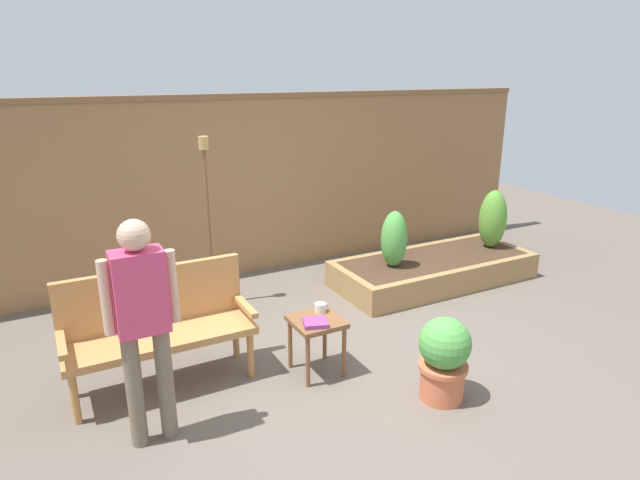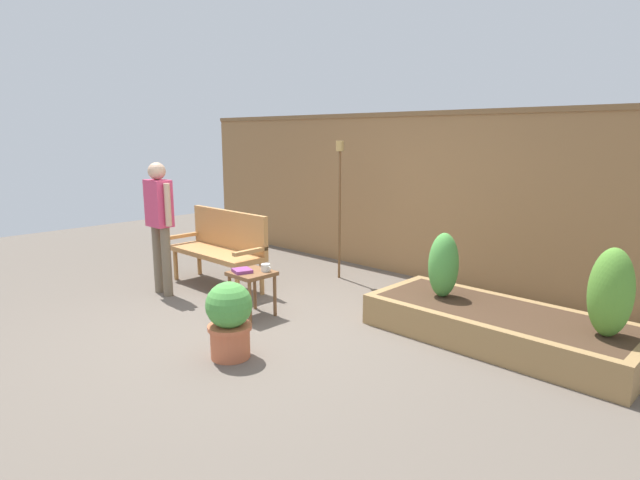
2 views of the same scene
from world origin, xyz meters
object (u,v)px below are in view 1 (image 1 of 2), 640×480
shrub_near_bench (394,239)px  shrub_far_corner (493,219)px  cup_on_table (320,308)px  book_on_table (316,323)px  garden_bench (157,320)px  side_table (317,329)px  person_by_bench (142,315)px  potted_boxwood (444,357)px  tiki_torch (207,193)px

shrub_near_bench → shrub_far_corner: 1.48m
cup_on_table → book_on_table: 0.24m
garden_bench → side_table: bearing=-21.7°
book_on_table → person_by_bench: person_by_bench is taller
side_table → shrub_far_corner: (3.05, 1.13, 0.26)m
person_by_bench → garden_bench: bearing=73.8°
garden_bench → potted_boxwood: size_ratio=2.17×
book_on_table → potted_boxwood: (0.73, -0.70, -0.14)m
book_on_table → cup_on_table: bearing=71.2°
side_table → shrub_near_bench: 1.94m
book_on_table → tiki_torch: tiki_torch is taller
shrub_near_bench → shrub_far_corner: bearing=0.0°
tiki_torch → shrub_far_corner: bearing=-10.2°
person_by_bench → cup_on_table: bearing=13.6°
book_on_table → potted_boxwood: bearing=-25.5°
side_table → potted_boxwood: 1.03m
cup_on_table → person_by_bench: (-1.47, -0.35, 0.41)m
potted_boxwood → garden_bench: bearing=145.8°
shrub_near_bench → shrub_far_corner: (1.48, 0.00, 0.04)m
shrub_near_bench → side_table: bearing=-144.2°
shrub_far_corner → garden_bench: bearing=-171.1°
tiki_torch → side_table: bearing=-78.8°
book_on_table → tiki_torch: size_ratio=0.11×
potted_boxwood → book_on_table: bearing=136.1°
side_table → shrub_far_corner: 3.26m
garden_bench → shrub_near_bench: bearing=13.6°
cup_on_table → shrub_far_corner: size_ratio=0.18×
side_table → tiki_torch: bearing=101.2°
book_on_table → potted_boxwood: 1.02m
tiki_torch → book_on_table: bearing=-80.9°
potted_boxwood → tiki_torch: tiki_torch is taller
cup_on_table → potted_boxwood: potted_boxwood is taller
potted_boxwood → person_by_bench: (-2.05, 0.54, 0.58)m
garden_bench → side_table: 1.27m
cup_on_table → book_on_table: bearing=-127.2°
shrub_far_corner → cup_on_table: bearing=-160.9°
potted_boxwood → tiki_torch: (-1.02, 2.52, 0.86)m
garden_bench → person_by_bench: size_ratio=0.92×
shrub_far_corner → book_on_table: bearing=-158.6°
cup_on_table → tiki_torch: 1.83m
book_on_table → potted_boxwood: potted_boxwood is taller
potted_boxwood → shrub_far_corner: (2.37, 1.91, 0.30)m
garden_bench → shrub_far_corner: (4.22, 0.66, 0.11)m
shrub_far_corner → person_by_bench: (-4.42, -1.38, 0.27)m
book_on_table → shrub_far_corner: 3.33m
garden_bench → book_on_table: size_ratio=7.58×
shrub_near_bench → potted_boxwood: bearing=-115.0°
side_table → book_on_table: (-0.05, -0.09, 0.10)m
potted_boxwood → tiki_torch: 2.85m
potted_boxwood → shrub_far_corner: size_ratio=0.92×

